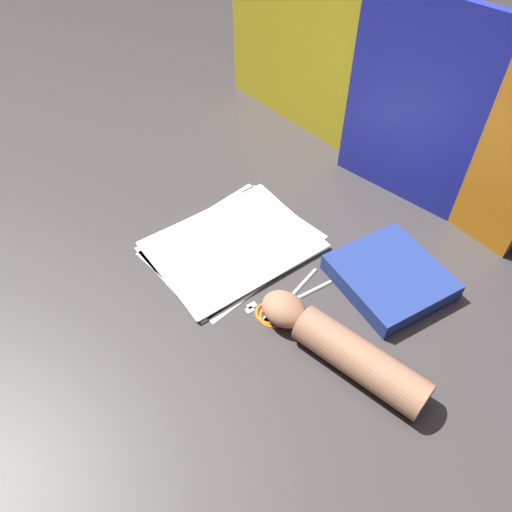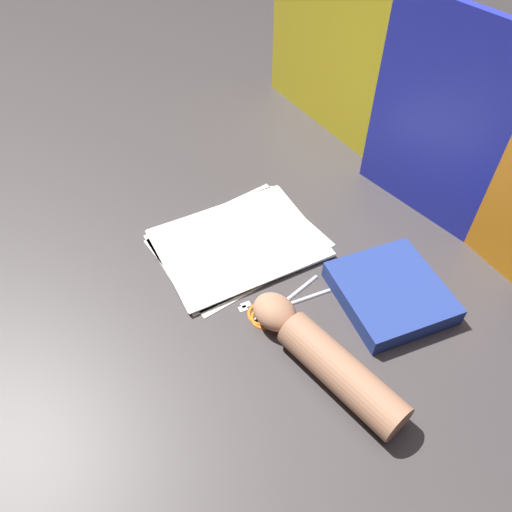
% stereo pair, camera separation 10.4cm
% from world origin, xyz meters
% --- Properties ---
extents(ground_plane, '(6.00, 6.00, 0.00)m').
position_xyz_m(ground_plane, '(0.00, 0.00, 0.00)').
color(ground_plane, '#3D3838').
extents(backdrop_panel_left, '(0.67, 0.03, 0.42)m').
position_xyz_m(backdrop_panel_left, '(-0.30, 0.48, 0.21)').
color(backdrop_panel_left, yellow).
rests_on(backdrop_panel_left, ground_plane).
extents(backdrop_panel_center, '(0.67, 0.05, 0.45)m').
position_xyz_m(backdrop_panel_center, '(-0.00, 0.48, 0.23)').
color(backdrop_panel_center, orange).
rests_on(backdrop_panel_center, ground_plane).
extents(backdrop_panel_right, '(0.77, 0.12, 0.48)m').
position_xyz_m(backdrop_panel_right, '(0.24, 0.48, 0.24)').
color(backdrop_panel_right, '#2833D1').
rests_on(backdrop_panel_right, ground_plane).
extents(paper_stack, '(0.30, 0.38, 0.01)m').
position_xyz_m(paper_stack, '(-0.08, 0.01, 0.01)').
color(paper_stack, white).
rests_on(paper_stack, ground_plane).
extents(book_closed, '(0.25, 0.24, 0.04)m').
position_xyz_m(book_closed, '(0.22, 0.20, 0.02)').
color(book_closed, navy).
rests_on(book_closed, ground_plane).
extents(scissors, '(0.08, 0.19, 0.01)m').
position_xyz_m(scissors, '(0.12, -0.02, 0.00)').
color(scissors, silver).
rests_on(scissors, ground_plane).
extents(hand_forearm, '(0.36, 0.13, 0.07)m').
position_xyz_m(hand_forearm, '(0.28, -0.02, 0.04)').
color(hand_forearm, '#A87556').
rests_on(hand_forearm, ground_plane).
extents(paper_scrap_near, '(0.02, 0.02, 0.00)m').
position_xyz_m(paper_scrap_near, '(0.12, -0.06, 0.00)').
color(paper_scrap_near, white).
rests_on(paper_scrap_near, ground_plane).
extents(paper_scrap_mid, '(0.01, 0.02, 0.00)m').
position_xyz_m(paper_scrap_mid, '(0.07, -0.06, 0.00)').
color(paper_scrap_mid, white).
rests_on(paper_scrap_mid, ground_plane).
extents(paper_scrap_far, '(0.02, 0.02, 0.00)m').
position_xyz_m(paper_scrap_far, '(0.08, -0.07, 0.00)').
color(paper_scrap_far, white).
rests_on(paper_scrap_far, ground_plane).
extents(paper_scrap_side, '(0.02, 0.02, 0.00)m').
position_xyz_m(paper_scrap_side, '(0.12, -0.06, 0.00)').
color(paper_scrap_side, white).
rests_on(paper_scrap_side, ground_plane).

